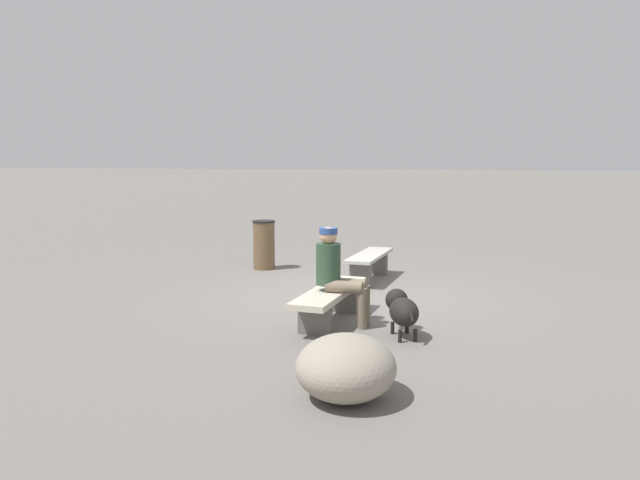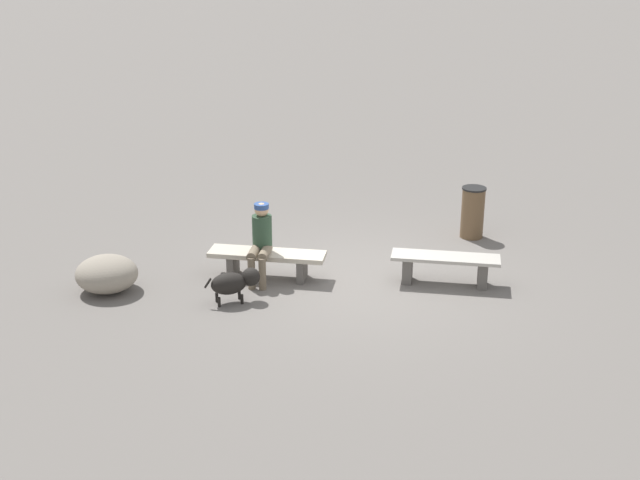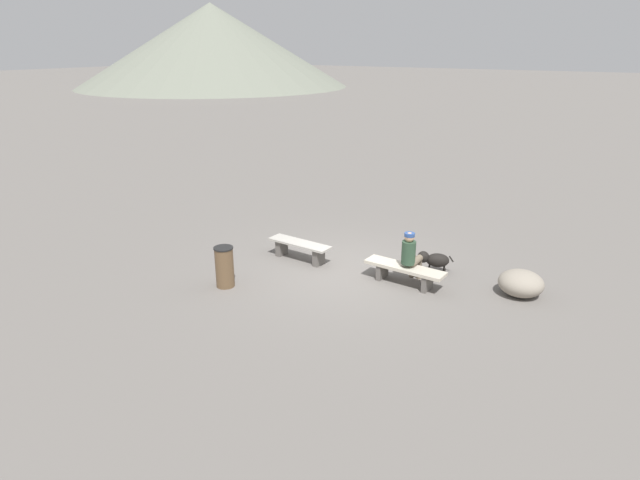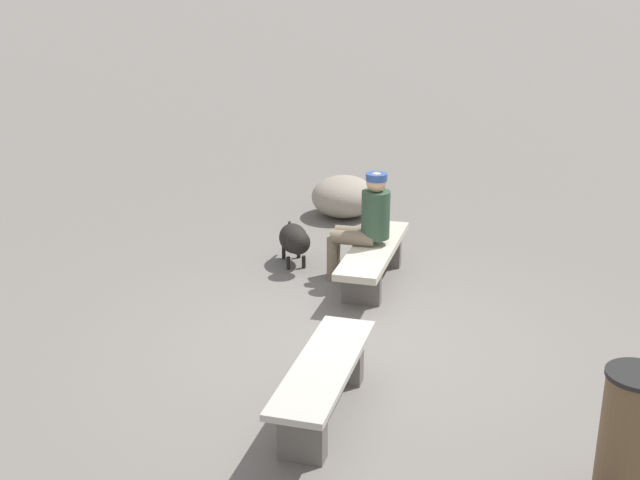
# 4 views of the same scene
# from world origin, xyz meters

# --- Properties ---
(ground) EXTENTS (210.00, 210.00, 0.06)m
(ground) POSITION_xyz_m (0.00, 0.00, -0.03)
(ground) COLOR slate
(bench_left) EXTENTS (1.64, 0.52, 0.45)m
(bench_left) POSITION_xyz_m (-1.27, 0.01, 0.31)
(bench_left) COLOR #605B56
(bench_left) RESTS_ON ground
(bench_right) EXTENTS (1.81, 0.53, 0.42)m
(bench_right) POSITION_xyz_m (1.44, 0.07, 0.31)
(bench_right) COLOR #605B56
(bench_right) RESTS_ON ground
(seated_person) EXTENTS (0.32, 0.66, 1.20)m
(seated_person) POSITION_xyz_m (1.51, 0.18, 0.68)
(seated_person) COLOR #2D4733
(seated_person) RESTS_ON ground
(dog) EXTENTS (0.77, 0.52, 0.50)m
(dog) POSITION_xyz_m (1.74, 1.01, 0.32)
(dog) COLOR black
(dog) RESTS_ON ground
(trash_bin) EXTENTS (0.42, 0.42, 0.90)m
(trash_bin) POSITION_xyz_m (-1.79, -2.08, 0.45)
(trash_bin) COLOR brown
(trash_bin) RESTS_ON ground
(boulder) EXTENTS (0.99, 0.94, 0.55)m
(boulder) POSITION_xyz_m (3.71, 0.84, 0.27)
(boulder) COLOR gray
(boulder) RESTS_ON ground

